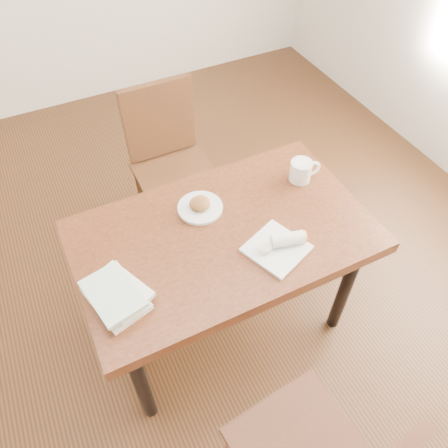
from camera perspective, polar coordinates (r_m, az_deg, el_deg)
name	(u,v)px	position (r m, az deg, el deg)	size (l,w,h in m)	color
ground	(224,320)	(2.46, 0.00, -12.49)	(4.00, 5.00, 0.01)	#472814
room_walls	(224,20)	(1.29, 0.00, 25.12)	(4.02, 5.02, 2.80)	silver
table	(224,245)	(1.90, 0.00, -2.71)	(1.25, 0.75, 0.75)	#632C17
chair_far	(169,157)	(2.51, -7.16, 8.67)	(0.42, 0.42, 0.95)	#4E2B16
plate_scone	(200,206)	(1.91, -3.14, 2.32)	(0.20, 0.20, 0.06)	white
coffee_mug	(302,170)	(2.06, 10.11, 6.92)	(0.15, 0.10, 0.10)	white
plate_burrito	(280,246)	(1.77, 7.34, -2.80)	(0.28, 0.28, 0.07)	white
book_stack	(116,295)	(1.66, -13.93, -8.97)	(0.25, 0.29, 0.06)	white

